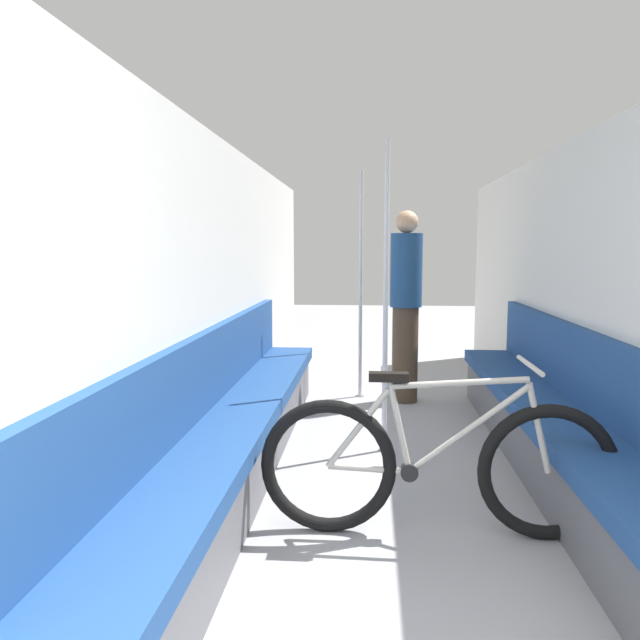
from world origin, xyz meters
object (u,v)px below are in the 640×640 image
bench_seat_row_right (567,441)px  grab_pole_far (361,288)px  bicycle (436,466)px  grab_pole_near (386,303)px  passenger_standing (406,304)px  bench_seat_row_left (234,433)px

bench_seat_row_right → grab_pole_far: bearing=119.1°
grab_pole_far → bicycle: bearing=-81.6°
grab_pole_near → bench_seat_row_right: bearing=-31.6°
bench_seat_row_right → grab_pole_near: size_ratio=2.16×
bench_seat_row_right → grab_pole_far: 2.76m
grab_pole_far → passenger_standing: grab_pole_far is taller
bench_seat_row_right → bicycle: bench_seat_row_right is taller
bench_seat_row_right → bicycle: 1.07m
bicycle → passenger_standing: bearing=71.0°
bench_seat_row_right → passenger_standing: passenger_standing is taller
grab_pole_near → passenger_standing: bearing=81.5°
bench_seat_row_right → grab_pole_near: bearing=148.4°
bench_seat_row_right → grab_pole_near: 1.48m
bench_seat_row_left → passenger_standing: bearing=61.4°
bench_seat_row_left → bench_seat_row_right: bearing=0.0°
bicycle → passenger_standing: passenger_standing is taller
bench_seat_row_right → grab_pole_far: grab_pole_far is taller
bench_seat_row_left → bench_seat_row_right: (2.03, 0.00, 0.00)m
grab_pole_near → grab_pole_far: 1.66m
bench_seat_row_left → grab_pole_far: 2.55m
grab_pole_near → grab_pole_far: (-0.21, 1.65, 0.00)m
bench_seat_row_left → passenger_standing: (1.17, 2.15, 0.63)m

